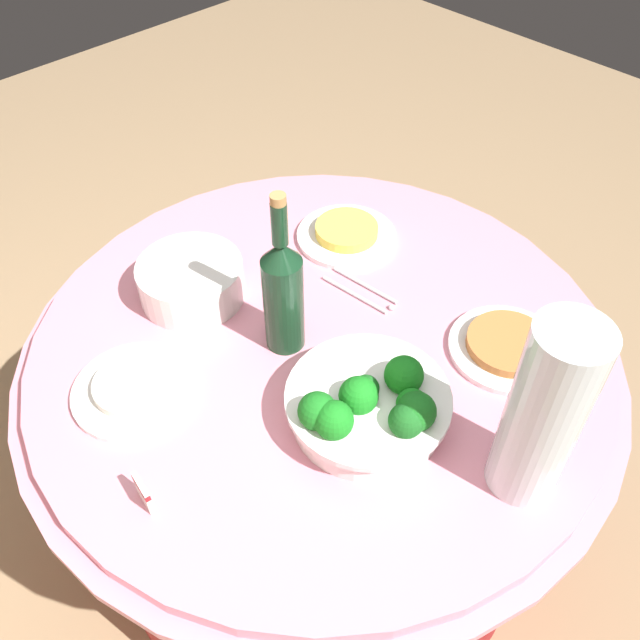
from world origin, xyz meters
name	(u,v)px	position (x,y,z in m)	size (l,w,h in m)	color
ground_plane	(320,524)	(0.00, 0.00, 0.00)	(6.00, 6.00, 0.00)	#9E7F5B
buffet_table	(320,445)	(0.00, 0.00, 0.38)	(1.16, 1.16, 0.74)	maroon
broccoli_bowl	(370,405)	(-0.20, 0.08, 0.79)	(0.28, 0.28, 0.12)	white
plate_stack	(191,281)	(0.26, 0.10, 0.78)	(0.21, 0.21, 0.08)	white
wine_bottle	(283,292)	(0.04, 0.05, 0.87)	(0.07, 0.07, 0.34)	#14371F
decorative_fruit_vase	(541,421)	(-0.44, -0.02, 0.89)	(0.11, 0.11, 0.34)	silver
serving_tongs	(362,291)	(0.03, -0.15, 0.74)	(0.17, 0.06, 0.01)	silver
food_plate_rice	(134,388)	(0.14, 0.33, 0.75)	(0.22, 0.22, 0.03)	white
food_plate_fried_egg	(347,233)	(0.18, -0.25, 0.75)	(0.22, 0.22, 0.03)	white
food_plate_peanuts	(508,346)	(-0.27, -0.23, 0.75)	(0.22, 0.22, 0.03)	white
label_placard_front	(143,492)	(-0.06, 0.44, 0.77)	(0.05, 0.02, 0.05)	white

